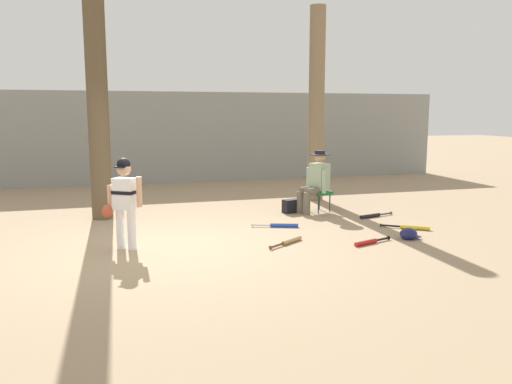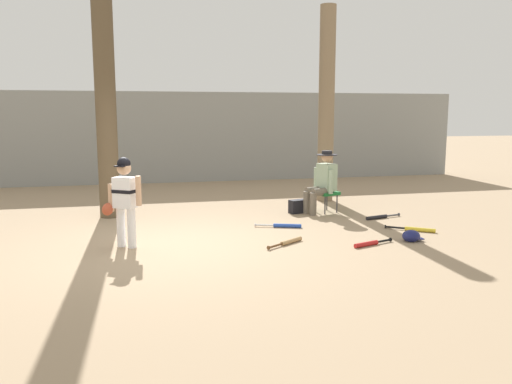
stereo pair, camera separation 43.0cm
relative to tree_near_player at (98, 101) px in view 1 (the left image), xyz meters
The scene contains 14 objects.
ground_plane 3.40m from the tree_near_player, 68.78° to the right, with size 60.00×60.00×0.00m, color #9E8466.
concrete_back_wall 4.89m from the tree_near_player, 78.48° to the left, with size 18.00×0.36×2.48m, color gray.
tree_near_player is the anchor object (origin of this frame).
tree_behind_spectator 4.62m from the tree_near_player, 10.06° to the left, with size 0.46×0.46×4.27m.
young_ballplayer 2.74m from the tree_near_player, 82.58° to the right, with size 0.60×0.38×1.31m.
folding_stool 4.47m from the tree_near_player, ahead, with size 0.51×0.51×0.41m.
seated_spectator 4.28m from the tree_near_player, ahead, with size 0.68×0.54×1.20m.
handbag_beside_stool 4.07m from the tree_near_player, ahead, with size 0.34×0.18×0.26m, color black.
bat_wood_tan 4.33m from the tree_near_player, 45.56° to the right, with size 0.66×0.49×0.07m.
bat_blue_youth 3.92m from the tree_near_player, 29.37° to the right, with size 0.77×0.34×0.07m.
bat_black_composite 5.41m from the tree_near_player, 15.41° to the right, with size 0.77×0.26×0.07m.
bat_yellow_trainer 5.86m from the tree_near_player, 25.89° to the right, with size 0.68×0.54×0.07m.
bat_red_barrel 5.30m from the tree_near_player, 39.26° to the right, with size 0.70×0.30×0.07m.
batting_helmet_navy 5.78m from the tree_near_player, 33.46° to the right, with size 0.32×0.25×0.19m.
Camera 1 is at (-0.91, -7.30, 1.93)m, focal length 36.44 mm.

